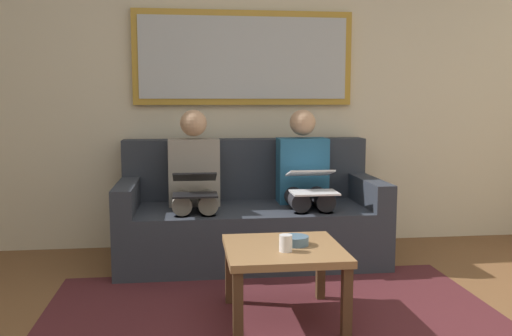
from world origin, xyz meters
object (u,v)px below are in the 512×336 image
Objects in this scene: couch at (249,218)px; coffee_table at (284,257)px; laptop_black at (195,185)px; person_left at (305,180)px; laptop_white at (312,181)px; cup at (286,243)px; bowl at (295,241)px; framed_mirror at (244,58)px; person_right at (194,182)px.

couch is 1.22m from coffee_table.
laptop_black is at bearing -62.63° from coffee_table.
person_left reaches higher than laptop_white.
laptop_white reaches higher than cup.
framed_mirror is at bearing -85.56° from bowl.
laptop_white reaches higher than laptop_black.
person_right reaches higher than laptop_white.
person_left reaches higher than coffee_table.
bowl is 0.13× the size of person_right.
framed_mirror is 2.00m from coffee_table.
cup reaches higher than coffee_table.
laptop_white reaches higher than coffee_table.
laptop_white is at bearing -179.89° from laptop_black.
person_right is 0.24m from laptop_black.
couch reaches higher than cup.
cup is at bearing 73.50° from person_left.
couch reaches higher than laptop_black.
couch is at bearing -170.69° from person_right.
coffee_table is at bearing 91.94° from framed_mirror.
cup is at bearing 91.61° from framed_mirror.
framed_mirror is 11.75× the size of bowl.
person_left is at bearing -90.00° from laptop_white.
bowl is 0.13× the size of person_left.
laptop_white is at bearing 120.97° from framed_mirror.
framed_mirror is at bearing -132.36° from person_right.
cup is (-0.05, 1.70, -1.09)m from framed_mirror.
person_left is 1.00× the size of person_right.
laptop_black is at bearing 16.01° from person_left.
framed_mirror is at bearing -59.03° from laptop_white.
person_right is (0.83, 0.00, 0.00)m from person_left.
laptop_white is (-0.42, 0.31, 0.32)m from couch.
laptop_white is 0.33× the size of person_right.
person_right is at bearing -90.00° from laptop_black.
framed_mirror reaches higher than couch.
bowl is at bearing 94.44° from framed_mirror.
person_left is (-0.29, -1.12, 0.17)m from bowl.
framed_mirror is at bearing -90.00° from couch.
person_left and person_right have the same top height.
cup is 0.08× the size of person_right.
person_right is (0.54, -1.12, 0.17)m from bowl.
coffee_table is 1.27m from person_right.
laptop_white is at bearing -111.68° from coffee_table.
laptop_white is at bearing 143.72° from couch.
cup is 0.26× the size of laptop_black.
laptop_black is at bearing -58.61° from bowl.
laptop_black is (0.42, 0.70, -0.92)m from framed_mirror.
laptop_black is (0.83, 0.00, -0.01)m from laptop_white.
coffee_table is 0.11m from bowl.
laptop_white is (-0.29, -0.89, 0.19)m from bowl.
laptop_black is at bearing 0.11° from laptop_white.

